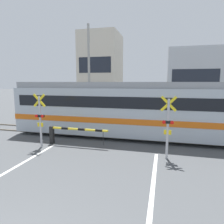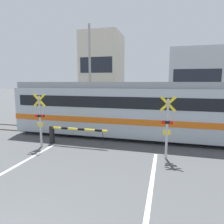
{
  "view_description": "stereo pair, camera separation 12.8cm",
  "coord_description": "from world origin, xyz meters",
  "px_view_note": "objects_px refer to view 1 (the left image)",
  "views": [
    {
      "loc": [
        2.92,
        -1.65,
        3.36
      ],
      "look_at": [
        0.0,
        9.65,
        1.6
      ],
      "focal_mm": 32.0,
      "sensor_mm": 36.0,
      "label": 1
    },
    {
      "loc": [
        3.05,
        -1.62,
        3.36
      ],
      "look_at": [
        0.0,
        9.65,
        1.6
      ],
      "focal_mm": 32.0,
      "sensor_mm": 36.0,
      "label": 2
    }
  ],
  "objects_px": {
    "crossing_barrier_far": "(152,117)",
    "crossing_signal_left": "(40,118)",
    "commuter_train": "(177,109)",
    "crossing_barrier_near": "(66,132)",
    "pedestrian": "(125,107)",
    "crossing_signal_right": "(168,125)"
  },
  "relations": [
    {
      "from": "crossing_signal_right",
      "to": "crossing_barrier_near",
      "type": "bearing_deg",
      "value": 172.42
    },
    {
      "from": "commuter_train",
      "to": "crossing_signal_left",
      "type": "relative_size",
      "value": 7.14
    },
    {
      "from": "pedestrian",
      "to": "crossing_signal_left",
      "type": "bearing_deg",
      "value": -103.63
    },
    {
      "from": "crossing_signal_right",
      "to": "pedestrian",
      "type": "xyz_separation_m",
      "value": [
        -3.85,
        10.09,
        -0.56
      ]
    },
    {
      "from": "crossing_signal_right",
      "to": "pedestrian",
      "type": "height_order",
      "value": "crossing_signal_right"
    },
    {
      "from": "crossing_barrier_far",
      "to": "crossing_signal_right",
      "type": "relative_size",
      "value": 1.19
    },
    {
      "from": "commuter_train",
      "to": "pedestrian",
      "type": "height_order",
      "value": "commuter_train"
    },
    {
      "from": "commuter_train",
      "to": "crossing_barrier_near",
      "type": "bearing_deg",
      "value": -156.33
    },
    {
      "from": "commuter_train",
      "to": "pedestrian",
      "type": "distance_m",
      "value": 8.18
    },
    {
      "from": "crossing_signal_left",
      "to": "commuter_train",
      "type": "bearing_deg",
      "value": 25.37
    },
    {
      "from": "crossing_barrier_far",
      "to": "pedestrian",
      "type": "xyz_separation_m",
      "value": [
        -2.81,
        3.59,
        0.28
      ]
    },
    {
      "from": "crossing_barrier_near",
      "to": "commuter_train",
      "type": "bearing_deg",
      "value": 23.67
    },
    {
      "from": "crossing_barrier_near",
      "to": "pedestrian",
      "type": "bearing_deg",
      "value": 81.45
    },
    {
      "from": "commuter_train",
      "to": "crossing_barrier_near",
      "type": "relative_size",
      "value": 6.01
    },
    {
      "from": "crossing_barrier_near",
      "to": "crossing_barrier_far",
      "type": "bearing_deg",
      "value": 53.95
    },
    {
      "from": "crossing_barrier_near",
      "to": "crossing_barrier_far",
      "type": "distance_m",
      "value": 7.18
    },
    {
      "from": "crossing_signal_right",
      "to": "pedestrian",
      "type": "distance_m",
      "value": 10.82
    },
    {
      "from": "crossing_signal_right",
      "to": "commuter_train",
      "type": "bearing_deg",
      "value": 80.17
    },
    {
      "from": "commuter_train",
      "to": "crossing_signal_right",
      "type": "xyz_separation_m",
      "value": [
        -0.56,
        -3.25,
        -0.27
      ]
    },
    {
      "from": "crossing_barrier_far",
      "to": "crossing_signal_left",
      "type": "xyz_separation_m",
      "value": [
        -5.26,
        -6.5,
        0.84
      ]
    },
    {
      "from": "crossing_signal_left",
      "to": "pedestrian",
      "type": "relative_size",
      "value": 1.65
    },
    {
      "from": "commuter_train",
      "to": "crossing_barrier_far",
      "type": "bearing_deg",
      "value": 116.18
    }
  ]
}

